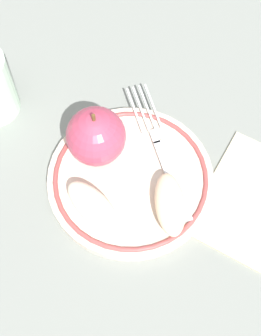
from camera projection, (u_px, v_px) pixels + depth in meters
ground_plane at (126, 173)px, 0.56m from camera, size 2.00×2.00×0.00m
plate at (130, 178)px, 0.55m from camera, size 0.20×0.20×0.01m
apple_red_whole at (96, 136)px, 0.53m from camera, size 0.07×0.07×0.08m
apple_slice_front at (170, 204)px, 0.51m from camera, size 0.06×0.08×0.02m
apple_slice_back at (93, 206)px, 0.51m from camera, size 0.08×0.06×0.02m
fork at (161, 154)px, 0.55m from camera, size 0.13×0.17×0.00m
napkin_folded at (261, 203)px, 0.54m from camera, size 0.16×0.17×0.01m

